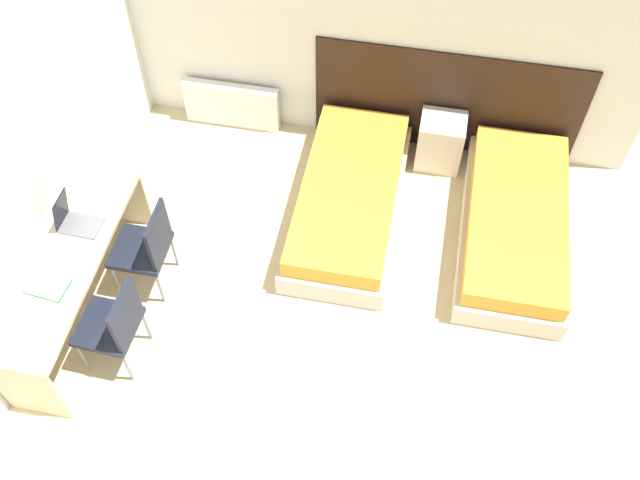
{
  "coord_description": "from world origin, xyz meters",
  "views": [
    {
      "loc": [
        0.65,
        -1.14,
        5.18
      ],
      "look_at": [
        0.0,
        2.17,
        0.55
      ],
      "focal_mm": 40.0,
      "sensor_mm": 36.0,
      "label": 1
    }
  ],
  "objects_px": {
    "bed_near_window": "(349,199)",
    "bed_near_door": "(514,224)",
    "laptop": "(74,220)",
    "chair_near_notebook": "(114,323)",
    "nightstand": "(440,142)",
    "chair_near_laptop": "(147,246)"
  },
  "relations": [
    {
      "from": "bed_near_door",
      "to": "chair_near_laptop",
      "type": "bearing_deg",
      "value": -160.6
    },
    {
      "from": "nightstand",
      "to": "chair_near_laptop",
      "type": "bearing_deg",
      "value": -140.27
    },
    {
      "from": "bed_near_door",
      "to": "nightstand",
      "type": "height_order",
      "value": "nightstand"
    },
    {
      "from": "laptop",
      "to": "nightstand",
      "type": "bearing_deg",
      "value": 36.84
    },
    {
      "from": "bed_near_window",
      "to": "bed_near_door",
      "type": "relative_size",
      "value": 1.0
    },
    {
      "from": "bed_near_window",
      "to": "chair_near_laptop",
      "type": "height_order",
      "value": "chair_near_laptop"
    },
    {
      "from": "bed_near_door",
      "to": "chair_near_laptop",
      "type": "distance_m",
      "value": 3.16
    },
    {
      "from": "bed_near_window",
      "to": "bed_near_door",
      "type": "distance_m",
      "value": 1.48
    },
    {
      "from": "bed_near_window",
      "to": "chair_near_notebook",
      "type": "distance_m",
      "value": 2.33
    },
    {
      "from": "bed_near_window",
      "to": "chair_near_notebook",
      "type": "relative_size",
      "value": 2.14
    },
    {
      "from": "chair_near_notebook",
      "to": "nightstand",
      "type": "bearing_deg",
      "value": 52.08
    },
    {
      "from": "bed_near_door",
      "to": "laptop",
      "type": "bearing_deg",
      "value": -162.15
    },
    {
      "from": "nightstand",
      "to": "chair_near_laptop",
      "type": "distance_m",
      "value": 2.9
    },
    {
      "from": "bed_near_window",
      "to": "laptop",
      "type": "distance_m",
      "value": 2.36
    },
    {
      "from": "bed_near_window",
      "to": "nightstand",
      "type": "relative_size",
      "value": 3.64
    },
    {
      "from": "chair_near_laptop",
      "to": "chair_near_notebook",
      "type": "relative_size",
      "value": 1.0
    },
    {
      "from": "laptop",
      "to": "chair_near_notebook",
      "type": "bearing_deg",
      "value": -50.99
    },
    {
      "from": "chair_near_laptop",
      "to": "laptop",
      "type": "relative_size",
      "value": 2.87
    },
    {
      "from": "bed_near_window",
      "to": "chair_near_notebook",
      "type": "xyz_separation_m",
      "value": [
        -1.49,
        -1.77,
        0.31
      ]
    },
    {
      "from": "nightstand",
      "to": "laptop",
      "type": "relative_size",
      "value": 1.69
    },
    {
      "from": "nightstand",
      "to": "chair_near_notebook",
      "type": "bearing_deg",
      "value": -130.81
    },
    {
      "from": "chair_near_notebook",
      "to": "bed_near_door",
      "type": "bearing_deg",
      "value": 33.76
    }
  ]
}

